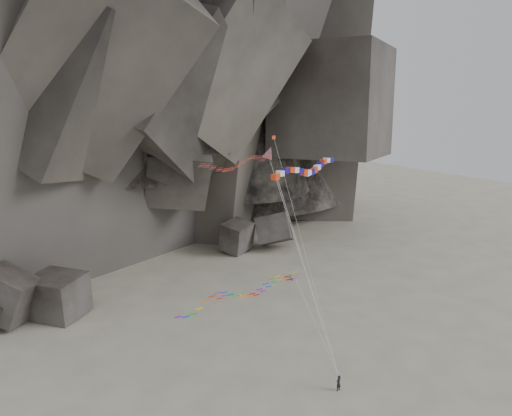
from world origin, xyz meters
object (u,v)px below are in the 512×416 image
parafoil_kite (234,294)px  pennant_kite (289,195)px  kite_flyer (339,382)px  banner_kite (306,169)px  delta_kite (232,163)px

parafoil_kite → pennant_kite: size_ratio=0.67×
kite_flyer → banner_kite: (0.48, 6.38, 20.37)m
kite_flyer → delta_kite: 24.13m
kite_flyer → delta_kite: size_ratio=0.09×
banner_kite → kite_flyer: bearing=-117.1°
banner_kite → parafoil_kite: size_ratio=1.31×
delta_kite → kite_flyer: bearing=-73.2°
kite_flyer → parafoil_kite: 14.25m
kite_flyer → delta_kite: (-5.83, 10.36, 20.99)m
parafoil_kite → delta_kite: bearing=38.2°
delta_kite → pennant_kite: pennant_kite is taller
banner_kite → pennant_kite: pennant_kite is taller
parafoil_kite → pennant_kite: 11.01m
parafoil_kite → banner_kite: bearing=-10.0°
delta_kite → parafoil_kite: (-3.48, -6.00, -11.12)m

